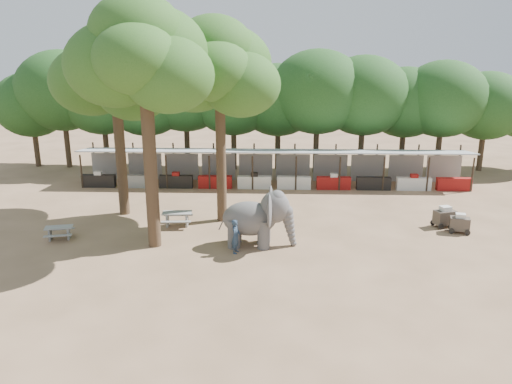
{
  "coord_description": "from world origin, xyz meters",
  "views": [
    {
      "loc": [
        -0.04,
        -21.29,
        9.54
      ],
      "look_at": [
        -1.0,
        5.0,
        2.0
      ],
      "focal_mm": 35.0,
      "sensor_mm": 36.0,
      "label": 1
    }
  ],
  "objects_px": {
    "picnic_table_near": "(59,231)",
    "cart_back": "(460,223)",
    "elephant": "(258,218)",
    "picnic_table_far": "(177,217)",
    "handler": "(236,236)",
    "yard_tree_back": "(217,69)",
    "yard_tree_center": "(142,57)",
    "cart_front": "(445,217)",
    "yard_tree_left": "(113,74)"
  },
  "relations": [
    {
      "from": "elephant",
      "to": "yard_tree_center",
      "type": "bearing_deg",
      "value": -177.74
    },
    {
      "from": "picnic_table_near",
      "to": "picnic_table_far",
      "type": "distance_m",
      "value": 6.18
    },
    {
      "from": "picnic_table_far",
      "to": "cart_front",
      "type": "distance_m",
      "value": 14.9
    },
    {
      "from": "yard_tree_back",
      "to": "elephant",
      "type": "distance_m",
      "value": 8.45
    },
    {
      "from": "yard_tree_left",
      "to": "yard_tree_back",
      "type": "xyz_separation_m",
      "value": [
        6.0,
        -1.0,
        0.34
      ]
    },
    {
      "from": "yard_tree_center",
      "to": "cart_front",
      "type": "xyz_separation_m",
      "value": [
        15.62,
        3.14,
        -8.62
      ]
    },
    {
      "from": "yard_tree_back",
      "to": "cart_front",
      "type": "xyz_separation_m",
      "value": [
        12.62,
        -0.86,
        -7.95
      ]
    },
    {
      "from": "yard_tree_center",
      "to": "handler",
      "type": "xyz_separation_m",
      "value": [
        4.29,
        -0.98,
        -8.36
      ]
    },
    {
      "from": "picnic_table_near",
      "to": "cart_front",
      "type": "height_order",
      "value": "cart_front"
    },
    {
      "from": "picnic_table_far",
      "to": "cart_front",
      "type": "height_order",
      "value": "cart_front"
    },
    {
      "from": "elephant",
      "to": "handler",
      "type": "height_order",
      "value": "elephant"
    },
    {
      "from": "picnic_table_near",
      "to": "cart_back",
      "type": "relative_size",
      "value": 1.31
    },
    {
      "from": "picnic_table_near",
      "to": "yard_tree_back",
      "type": "bearing_deg",
      "value": 9.72
    },
    {
      "from": "picnic_table_near",
      "to": "yard_tree_center",
      "type": "bearing_deg",
      "value": -19.32
    },
    {
      "from": "yard_tree_back",
      "to": "handler",
      "type": "height_order",
      "value": "yard_tree_back"
    },
    {
      "from": "elephant",
      "to": "picnic_table_near",
      "type": "bearing_deg",
      "value": 179.43
    },
    {
      "from": "picnic_table_near",
      "to": "cart_back",
      "type": "height_order",
      "value": "cart_back"
    },
    {
      "from": "elephant",
      "to": "handler",
      "type": "relative_size",
      "value": 2.23
    },
    {
      "from": "elephant",
      "to": "handler",
      "type": "distance_m",
      "value": 1.6
    },
    {
      "from": "picnic_table_far",
      "to": "cart_back",
      "type": "distance_m",
      "value": 15.42
    },
    {
      "from": "yard_tree_left",
      "to": "handler",
      "type": "bearing_deg",
      "value": -39.37
    },
    {
      "from": "yard_tree_back",
      "to": "picnic_table_near",
      "type": "height_order",
      "value": "yard_tree_back"
    },
    {
      "from": "elephant",
      "to": "picnic_table_near",
      "type": "xyz_separation_m",
      "value": [
        -10.38,
        0.41,
        -1.0
      ]
    },
    {
      "from": "yard_tree_center",
      "to": "picnic_table_near",
      "type": "height_order",
      "value": "yard_tree_center"
    },
    {
      "from": "yard_tree_left",
      "to": "elephant",
      "type": "bearing_deg",
      "value": -30.67
    },
    {
      "from": "picnic_table_far",
      "to": "cart_back",
      "type": "xyz_separation_m",
      "value": [
        15.42,
        -0.49,
        0.0
      ]
    },
    {
      "from": "cart_front",
      "to": "cart_back",
      "type": "height_order",
      "value": "cart_front"
    },
    {
      "from": "elephant",
      "to": "cart_front",
      "type": "relative_size",
      "value": 2.68
    },
    {
      "from": "yard_tree_back",
      "to": "elephant",
      "type": "bearing_deg",
      "value": -59.28
    },
    {
      "from": "elephant",
      "to": "picnic_table_far",
      "type": "height_order",
      "value": "elephant"
    },
    {
      "from": "picnic_table_far",
      "to": "cart_front",
      "type": "relative_size",
      "value": 1.22
    },
    {
      "from": "yard_tree_center",
      "to": "picnic_table_far",
      "type": "height_order",
      "value": "yard_tree_center"
    },
    {
      "from": "elephant",
      "to": "cart_back",
      "type": "relative_size",
      "value": 3.02
    },
    {
      "from": "yard_tree_back",
      "to": "picnic_table_far",
      "type": "bearing_deg",
      "value": -150.59
    },
    {
      "from": "yard_tree_center",
      "to": "picnic_table_near",
      "type": "bearing_deg",
      "value": 174.73
    },
    {
      "from": "cart_front",
      "to": "yard_tree_left",
      "type": "bearing_deg",
      "value": 156.38
    },
    {
      "from": "handler",
      "to": "cart_front",
      "type": "relative_size",
      "value": 1.2
    },
    {
      "from": "elephant",
      "to": "cart_front",
      "type": "xyz_separation_m",
      "value": [
        10.28,
        3.09,
        -0.86
      ]
    },
    {
      "from": "handler",
      "to": "yard_tree_back",
      "type": "bearing_deg",
      "value": 25.77
    },
    {
      "from": "handler",
      "to": "cart_front",
      "type": "height_order",
      "value": "handler"
    },
    {
      "from": "handler",
      "to": "picnic_table_far",
      "type": "xyz_separation_m",
      "value": [
        -3.56,
        3.7,
        -0.32
      ]
    },
    {
      "from": "elephant",
      "to": "picnic_table_far",
      "type": "distance_m",
      "value": 5.41
    },
    {
      "from": "handler",
      "to": "cart_back",
      "type": "height_order",
      "value": "handler"
    },
    {
      "from": "cart_back",
      "to": "yard_tree_left",
      "type": "bearing_deg",
      "value": -173.45
    },
    {
      "from": "yard_tree_left",
      "to": "picnic_table_near",
      "type": "height_order",
      "value": "yard_tree_left"
    },
    {
      "from": "yard_tree_left",
      "to": "yard_tree_back",
      "type": "relative_size",
      "value": 0.97
    },
    {
      "from": "yard_tree_center",
      "to": "cart_front",
      "type": "relative_size",
      "value": 8.56
    },
    {
      "from": "yard_tree_left",
      "to": "handler",
      "type": "distance_m",
      "value": 11.96
    },
    {
      "from": "yard_tree_back",
      "to": "picnic_table_far",
      "type": "distance_m",
      "value": 8.43
    },
    {
      "from": "yard_tree_center",
      "to": "handler",
      "type": "height_order",
      "value": "yard_tree_center"
    }
  ]
}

